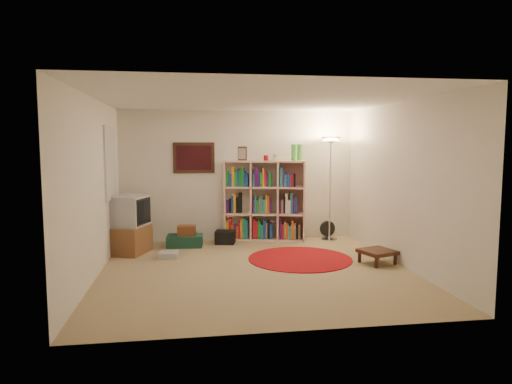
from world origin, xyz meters
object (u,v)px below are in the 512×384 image
(bookshelf, at_px, (264,202))
(floor_lamp, at_px, (331,155))
(suitcase, at_px, (185,241))
(floor_fan, at_px, (327,230))
(side_table, at_px, (377,252))
(tv_stand, at_px, (131,226))

(bookshelf, relative_size, floor_lamp, 0.93)
(bookshelf, xyz_separation_m, suitcase, (-1.52, -0.38, -0.65))
(bookshelf, xyz_separation_m, floor_fan, (1.26, -0.11, -0.57))
(floor_fan, relative_size, suitcase, 0.53)
(bookshelf, bearing_deg, floor_lamp, 0.28)
(bookshelf, bearing_deg, side_table, -42.20)
(floor_lamp, relative_size, tv_stand, 2.01)
(tv_stand, xyz_separation_m, side_table, (3.87, -1.28, -0.29))
(bookshelf, distance_m, floor_lamp, 1.57)
(suitcase, bearing_deg, side_table, -24.49)
(floor_lamp, bearing_deg, bookshelf, 167.74)
(bookshelf, bearing_deg, floor_fan, 7.73)
(tv_stand, xyz_separation_m, suitcase, (0.89, 0.40, -0.37))
(floor_lamp, bearing_deg, tv_stand, -172.03)
(floor_lamp, xyz_separation_m, suitcase, (-2.77, -0.11, -1.55))
(floor_fan, height_order, tv_stand, tv_stand)
(bookshelf, relative_size, suitcase, 2.77)
(suitcase, bearing_deg, floor_lamp, 7.23)
(bookshelf, height_order, tv_stand, bookshelf)
(tv_stand, height_order, side_table, tv_stand)
(floor_lamp, height_order, suitcase, floor_lamp)
(floor_lamp, bearing_deg, suitcase, -177.69)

